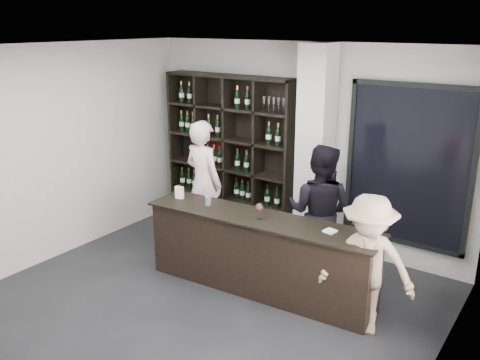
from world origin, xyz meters
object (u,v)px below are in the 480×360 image
Objects in this scene: wine_shelf at (230,154)px; taster_pink at (203,183)px; taster_black at (319,212)px; tasting_counter at (259,254)px; customer at (367,265)px.

taster_pink is (0.05, -0.72, -0.28)m from wine_shelf.
taster_pink is 1.05× the size of taster_black.
taster_black reaches higher than tasting_counter.
taster_pink is at bearing 150.25° from customer.
taster_black is 1.26m from customer.
customer is (2.86, -1.53, -0.44)m from wine_shelf.
taster_pink is at bearing 149.00° from tasting_counter.
wine_shelf is at bearing 138.29° from customer.
taster_black is (1.91, -0.72, -0.33)m from wine_shelf.
taster_pink is 1.86m from taster_black.
wine_shelf reaches higher than tasting_counter.
wine_shelf is 3.28m from customer.
taster_pink is 2.93m from customer.
taster_black is at bearing -20.56° from wine_shelf.
tasting_counter is 0.94m from taster_black.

